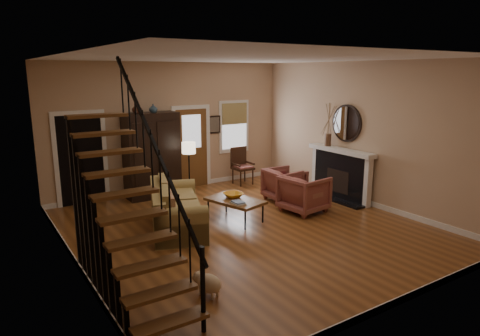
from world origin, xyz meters
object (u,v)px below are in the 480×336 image
armoire (152,155)px  armchair_left (304,193)px  coffee_table (235,210)px  armchair_right (285,184)px  floor_lamp (189,171)px  sofa (177,207)px  side_chair (243,166)px

armoire → armchair_left: size_ratio=2.30×
armoire → coffee_table: bearing=-73.6°
coffee_table → armchair_right: armchair_right is taller
armoire → floor_lamp: (0.63, -0.76, -0.34)m
armchair_right → floor_lamp: 2.33m
sofa → side_chair: size_ratio=2.18×
sofa → floor_lamp: 1.90m
armchair_right → armchair_left: bearing=171.2°
coffee_table → armchair_right: bearing=18.3°
floor_lamp → coffee_table: bearing=-85.9°
armoire → sofa: (-0.42, -2.31, -0.64)m
armchair_left → side_chair: bearing=-11.0°
coffee_table → floor_lamp: 1.92m
floor_lamp → armchair_left: bearing=-51.6°
armoire → armchair_left: bearing=-51.2°
floor_lamp → sofa: bearing=-124.2°
armoire → side_chair: 2.61m
sofa → floor_lamp: (1.06, 1.55, 0.30)m
armoire → armchair_right: size_ratio=2.46×
floor_lamp → armoire: bearing=129.8°
coffee_table → floor_lamp: (-0.13, 1.85, 0.48)m
sofa → armoire: bearing=99.8°
armoire → armchair_right: (2.56, -2.02, -0.66)m
coffee_table → armchair_right: (1.80, 0.59, 0.16)m
armchair_left → sofa: bearing=70.1°
side_chair → armoire: bearing=175.5°
armoire → side_chair: armoire is taller
sofa → armchair_right: 3.00m
armchair_left → coffee_table: bearing=71.1°
coffee_table → armchair_left: bearing=-11.8°
coffee_table → armchair_left: (1.60, -0.33, 0.19)m
armchair_left → floor_lamp: (-1.73, 2.18, 0.30)m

